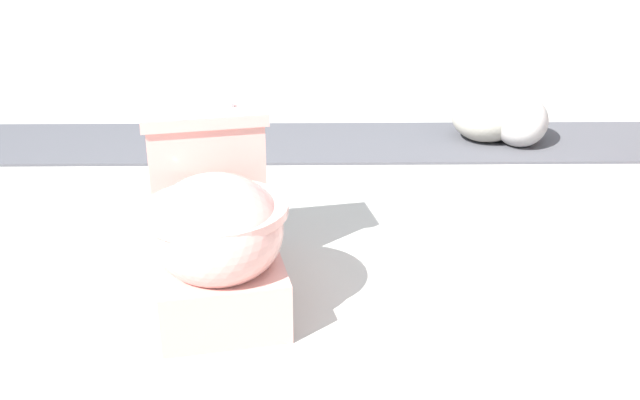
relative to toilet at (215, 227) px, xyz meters
name	(u,v)px	position (x,y,z in m)	size (l,w,h in m)	color
ground_plane	(282,264)	(-0.18, 0.18, -0.22)	(14.00, 14.00, 0.00)	#A8A59E
gravel_strip	(399,142)	(-1.35, 0.68, -0.21)	(0.56, 8.00, 0.01)	#4C4C51
toilet	(215,227)	(0.00, 0.00, 0.00)	(0.69, 0.49, 0.52)	#E09E93
boulder_near	(520,120)	(-1.33, 1.23, -0.10)	(0.33, 0.25, 0.23)	#B7B2AD
boulder_far	(488,114)	(-1.40, 1.09, -0.10)	(0.38, 0.33, 0.25)	#ADA899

